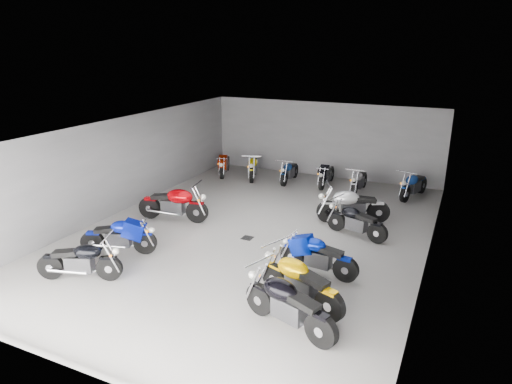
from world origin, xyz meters
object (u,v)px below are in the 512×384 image
(motorcycle_right_c, at_px, (317,256))
(motorcycle_back_d, at_px, (326,174))
(motorcycle_right_f, at_px, (352,206))
(motorcycle_back_f, at_px, (414,185))
(motorcycle_right_e, at_px, (356,221))
(motorcycle_left_d, at_px, (174,204))
(motorcycle_left_b, at_px, (119,236))
(motorcycle_right_b, at_px, (300,282))
(motorcycle_right_a, at_px, (288,305))
(motorcycle_back_e, at_px, (359,181))
(motorcycle_back_a, at_px, (224,164))
(motorcycle_left_a, at_px, (80,261))
(motorcycle_back_b, at_px, (253,167))
(drain_grate, at_px, (247,238))
(motorcycle_back_c, at_px, (289,171))

(motorcycle_right_c, xyz_separation_m, motorcycle_back_d, (-1.99, 7.39, -0.03))
(motorcycle_right_f, bearing_deg, motorcycle_right_c, 157.07)
(motorcycle_back_d, height_order, motorcycle_back_f, motorcycle_back_f)
(motorcycle_right_e, bearing_deg, motorcycle_left_d, 119.52)
(motorcycle_left_d, xyz_separation_m, motorcycle_right_e, (5.68, 1.23, -0.09))
(motorcycle_left_b, bearing_deg, motorcycle_right_b, 62.40)
(motorcycle_right_a, distance_m, motorcycle_right_c, 2.50)
(motorcycle_right_a, bearing_deg, motorcycle_right_c, 22.87)
(motorcycle_left_d, distance_m, motorcycle_back_e, 7.33)
(motorcycle_left_d, distance_m, motorcycle_back_a, 5.64)
(motorcycle_left_d, xyz_separation_m, motorcycle_back_f, (6.80, 5.74, -0.07))
(motorcycle_right_a, bearing_deg, motorcycle_right_e, 17.30)
(motorcycle_left_d, distance_m, motorcycle_right_c, 5.58)
(motorcycle_left_a, xyz_separation_m, motorcycle_back_d, (3.16, 10.12, -0.04))
(motorcycle_back_d, xyz_separation_m, motorcycle_back_e, (1.41, -0.32, -0.00))
(motorcycle_right_a, distance_m, motorcycle_back_d, 10.12)
(motorcycle_left_b, bearing_deg, motorcycle_back_b, 155.47)
(motorcycle_left_a, bearing_deg, motorcycle_right_a, 70.34)
(motorcycle_back_a, xyz_separation_m, motorcycle_back_b, (1.38, 0.05, 0.03))
(motorcycle_back_a, bearing_deg, motorcycle_right_f, 133.63)
(motorcycle_right_b, relative_size, motorcycle_right_c, 1.05)
(motorcycle_right_e, bearing_deg, drain_grate, 135.08)
(motorcycle_back_a, bearing_deg, motorcycle_left_a, 78.11)
(motorcycle_right_a, relative_size, motorcycle_right_b, 1.01)
(motorcycle_right_c, bearing_deg, motorcycle_back_a, 48.41)
(motorcycle_left_a, xyz_separation_m, motorcycle_right_f, (5.09, 6.56, 0.06))
(motorcycle_right_c, xyz_separation_m, motorcycle_back_e, (-0.58, 7.08, -0.03))
(motorcycle_right_a, bearing_deg, motorcycle_back_f, 11.47)
(motorcycle_back_c, distance_m, motorcycle_back_e, 2.96)
(motorcycle_right_f, relative_size, motorcycle_back_e, 1.14)
(motorcycle_right_c, height_order, motorcycle_back_e, motorcycle_right_c)
(motorcycle_right_c, height_order, motorcycle_right_f, motorcycle_right_f)
(motorcycle_back_c, xyz_separation_m, motorcycle_back_d, (1.55, 0.16, 0.00))
(motorcycle_right_c, xyz_separation_m, motorcycle_back_c, (-3.54, 7.23, -0.04))
(drain_grate, relative_size, motorcycle_right_b, 0.15)
(motorcycle_right_e, xyz_separation_m, motorcycle_right_f, (-0.37, 1.08, 0.08))
(motorcycle_right_a, relative_size, motorcycle_right_e, 1.14)
(motorcycle_left_b, relative_size, motorcycle_left_d, 0.84)
(motorcycle_right_c, height_order, motorcycle_back_a, motorcycle_right_c)
(motorcycle_back_f, bearing_deg, motorcycle_right_b, 98.61)
(motorcycle_right_e, distance_m, motorcycle_right_f, 1.14)
(motorcycle_right_f, distance_m, motorcycle_back_e, 3.28)
(motorcycle_back_f, bearing_deg, motorcycle_back_e, 22.94)
(motorcycle_right_b, xyz_separation_m, motorcycle_back_a, (-6.63, 8.60, -0.07))
(motorcycle_right_b, relative_size, motorcycle_right_e, 1.12)
(drain_grate, distance_m, motorcycle_right_a, 4.67)
(motorcycle_back_e, bearing_deg, drain_grate, 73.20)
(motorcycle_back_e, xyz_separation_m, motorcycle_back_f, (2.01, 0.20, 0.03))
(motorcycle_right_a, bearing_deg, motorcycle_back_c, 39.68)
(motorcycle_back_c, bearing_deg, motorcycle_left_b, 76.22)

